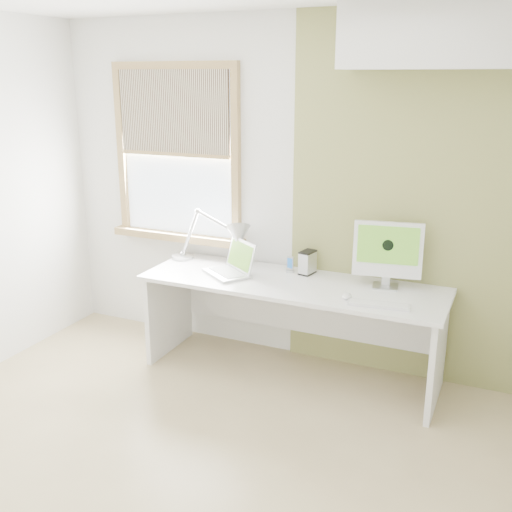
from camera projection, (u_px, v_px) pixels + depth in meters
The scene contains 12 objects.
room at pixel (170, 254), 2.98m from camera, with size 4.04×3.54×2.64m.
accent_wall at pixel (430, 205), 4.11m from camera, with size 2.00×0.02×2.60m, color #948E4E.
soffit at pixel (475, 32), 3.57m from camera, with size 1.60×0.40×0.42m, color white.
window at pixel (176, 155), 4.80m from camera, with size 1.20×0.14×1.42m.
desk at pixel (294, 304), 4.41m from camera, with size 2.20×0.70×0.73m.
desk_lamp at pixel (227, 238), 4.61m from camera, with size 0.75×0.30×0.43m.
laptop at pixel (233, 266), 4.47m from camera, with size 0.45×0.43×0.25m.
phone_dock at pixel (290, 268), 4.51m from camera, with size 0.08×0.08×0.12m.
external_drive at pixel (307, 262), 4.46m from camera, with size 0.11×0.15×0.18m.
imac at pixel (388, 251), 4.14m from camera, with size 0.48×0.19×0.46m.
keyboard at pixel (379, 305), 3.85m from camera, with size 0.41×0.16×0.02m.
mouse at pixel (347, 296), 3.98m from camera, with size 0.06×0.11×0.03m, color white.
Camera 1 is at (1.56, -2.43, 2.15)m, focal length 42.01 mm.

